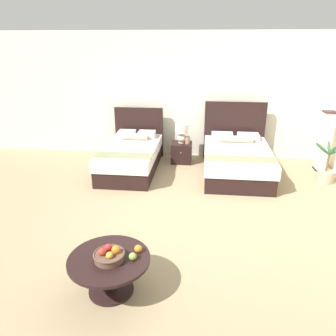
{
  "coord_description": "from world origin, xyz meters",
  "views": [
    {
      "loc": [
        0.41,
        -4.58,
        2.63
      ],
      "look_at": [
        -0.17,
        0.56,
        0.61
      ],
      "focal_mm": 35.03,
      "sensor_mm": 36.0,
      "label": 1
    }
  ],
  "objects_px": {
    "fruit_bowl": "(109,255)",
    "nightstand": "(181,152)",
    "table_lamp": "(182,132)",
    "bed_near_corner": "(236,159)",
    "vase": "(188,140)",
    "bed_near_window": "(131,156)",
    "loose_apple": "(133,256)",
    "floor_lamp_corner": "(325,141)",
    "coffee_table": "(110,266)",
    "potted_palm": "(326,172)",
    "loose_orange": "(138,249)"
  },
  "relations": [
    {
      "from": "loose_apple",
      "to": "floor_lamp_corner",
      "type": "distance_m",
      "value": 5.25
    },
    {
      "from": "table_lamp",
      "to": "floor_lamp_corner",
      "type": "distance_m",
      "value": 3.05
    },
    {
      "from": "fruit_bowl",
      "to": "potted_palm",
      "type": "xyz_separation_m",
      "value": [
        3.38,
        3.46,
        -0.28
      ]
    },
    {
      "from": "bed_near_corner",
      "to": "potted_palm",
      "type": "xyz_separation_m",
      "value": [
        1.73,
        -0.24,
        -0.11
      ]
    },
    {
      "from": "nightstand",
      "to": "potted_palm",
      "type": "height_order",
      "value": "potted_palm"
    },
    {
      "from": "bed_near_window",
      "to": "vase",
      "type": "height_order",
      "value": "bed_near_window"
    },
    {
      "from": "fruit_bowl",
      "to": "nightstand",
      "type": "bearing_deg",
      "value": 83.86
    },
    {
      "from": "table_lamp",
      "to": "vase",
      "type": "relative_size",
      "value": 2.54
    },
    {
      "from": "vase",
      "to": "potted_palm",
      "type": "height_order",
      "value": "potted_palm"
    },
    {
      "from": "vase",
      "to": "fruit_bowl",
      "type": "xyz_separation_m",
      "value": [
        -0.6,
        -4.26,
        -0.04
      ]
    },
    {
      "from": "bed_near_window",
      "to": "potted_palm",
      "type": "distance_m",
      "value": 3.96
    },
    {
      "from": "vase",
      "to": "potted_palm",
      "type": "relative_size",
      "value": 0.2
    },
    {
      "from": "loose_orange",
      "to": "table_lamp",
      "type": "bearing_deg",
      "value": 87.47
    },
    {
      "from": "table_lamp",
      "to": "potted_palm",
      "type": "height_order",
      "value": "table_lamp"
    },
    {
      "from": "coffee_table",
      "to": "loose_apple",
      "type": "height_order",
      "value": "loose_apple"
    },
    {
      "from": "coffee_table",
      "to": "table_lamp",
      "type": "bearing_deg",
      "value": 83.65
    },
    {
      "from": "table_lamp",
      "to": "coffee_table",
      "type": "bearing_deg",
      "value": -96.35
    },
    {
      "from": "floor_lamp_corner",
      "to": "table_lamp",
      "type": "bearing_deg",
      "value": 176.77
    },
    {
      "from": "table_lamp",
      "to": "bed_near_corner",
      "type": "bearing_deg",
      "value": -27.39
    },
    {
      "from": "bed_near_window",
      "to": "nightstand",
      "type": "relative_size",
      "value": 4.45
    },
    {
      "from": "fruit_bowl",
      "to": "vase",
      "type": "bearing_deg",
      "value": 81.98
    },
    {
      "from": "nightstand",
      "to": "potted_palm",
      "type": "xyz_separation_m",
      "value": [
        2.91,
        -0.84,
        -0.01
      ]
    },
    {
      "from": "table_lamp",
      "to": "fruit_bowl",
      "type": "height_order",
      "value": "table_lamp"
    },
    {
      "from": "nightstand",
      "to": "coffee_table",
      "type": "xyz_separation_m",
      "value": [
        -0.48,
        -4.27,
        0.11
      ]
    },
    {
      "from": "fruit_bowl",
      "to": "coffee_table",
      "type": "bearing_deg",
      "value": 119.58
    },
    {
      "from": "vase",
      "to": "floor_lamp_corner",
      "type": "height_order",
      "value": "floor_lamp_corner"
    },
    {
      "from": "nightstand",
      "to": "fruit_bowl",
      "type": "distance_m",
      "value": 4.33
    },
    {
      "from": "nightstand",
      "to": "vase",
      "type": "bearing_deg",
      "value": -16.24
    },
    {
      "from": "table_lamp",
      "to": "nightstand",
      "type": "bearing_deg",
      "value": -90.0
    },
    {
      "from": "bed_near_window",
      "to": "fruit_bowl",
      "type": "relative_size",
      "value": 6.09
    },
    {
      "from": "bed_near_window",
      "to": "nightstand",
      "type": "bearing_deg",
      "value": 30.09
    },
    {
      "from": "vase",
      "to": "floor_lamp_corner",
      "type": "relative_size",
      "value": 0.13
    },
    {
      "from": "table_lamp",
      "to": "fruit_bowl",
      "type": "xyz_separation_m",
      "value": [
        -0.46,
        -4.32,
        -0.21
      ]
    },
    {
      "from": "potted_palm",
      "to": "vase",
      "type": "bearing_deg",
      "value": 164.02
    },
    {
      "from": "nightstand",
      "to": "table_lamp",
      "type": "xyz_separation_m",
      "value": [
        0.0,
        0.02,
        0.48
      ]
    },
    {
      "from": "nightstand",
      "to": "vase",
      "type": "height_order",
      "value": "vase"
    },
    {
      "from": "bed_near_window",
      "to": "loose_apple",
      "type": "xyz_separation_m",
      "value": [
        0.82,
        -3.67,
        0.17
      ]
    },
    {
      "from": "bed_near_window",
      "to": "loose_apple",
      "type": "distance_m",
      "value": 3.77
    },
    {
      "from": "loose_apple",
      "to": "potted_palm",
      "type": "distance_m",
      "value": 4.65
    },
    {
      "from": "bed_near_window",
      "to": "coffee_table",
      "type": "bearing_deg",
      "value": -81.33
    },
    {
      "from": "vase",
      "to": "fruit_bowl",
      "type": "height_order",
      "value": "vase"
    },
    {
      "from": "bed_near_corner",
      "to": "potted_palm",
      "type": "relative_size",
      "value": 2.4
    },
    {
      "from": "bed_near_corner",
      "to": "floor_lamp_corner",
      "type": "xyz_separation_m",
      "value": [
        1.85,
        0.44,
        0.31
      ]
    },
    {
      "from": "bed_near_window",
      "to": "coffee_table",
      "type": "distance_m",
      "value": 3.71
    },
    {
      "from": "nightstand",
      "to": "fruit_bowl",
      "type": "height_order",
      "value": "fruit_bowl"
    },
    {
      "from": "fruit_bowl",
      "to": "floor_lamp_corner",
      "type": "height_order",
      "value": "floor_lamp_corner"
    },
    {
      "from": "bed_near_corner",
      "to": "vase",
      "type": "bearing_deg",
      "value": 152.13
    },
    {
      "from": "vase",
      "to": "floor_lamp_corner",
      "type": "xyz_separation_m",
      "value": [
        2.9,
        -0.11,
        0.1
      ]
    },
    {
      "from": "loose_orange",
      "to": "potted_palm",
      "type": "bearing_deg",
      "value": 46.77
    },
    {
      "from": "floor_lamp_corner",
      "to": "coffee_table",
      "type": "bearing_deg",
      "value": -130.5
    }
  ]
}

